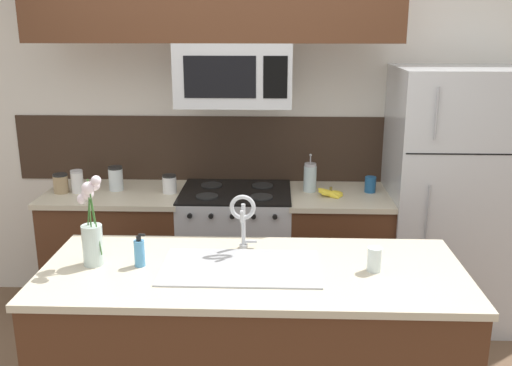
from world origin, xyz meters
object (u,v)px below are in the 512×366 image
object	(u,v)px
storage_jar_tall	(61,183)
french_press	(310,177)
sink_faucet	(243,214)
dish_soap_bottle	(139,253)
refrigerator	(453,198)
spare_glass	(374,259)
banana_bunch	(331,193)
storage_jar_short	(116,178)
microwave	(234,74)
stove_range	(236,253)
storage_jar_medium	(77,181)
coffee_tin	(370,184)
flower_vase	(92,234)
storage_jar_squat	(169,184)

from	to	relation	value
storage_jar_tall	french_press	size ratio (longest dim) A/B	0.50
sink_faucet	dish_soap_bottle	xyz separation A→B (m)	(-0.49, -0.21, -0.13)
refrigerator	spare_glass	xyz separation A→B (m)	(-0.75, -1.28, 0.08)
refrigerator	banana_bunch	world-z (taller)	refrigerator
refrigerator	sink_faucet	distance (m)	1.76
sink_faucet	refrigerator	bearing A→B (deg)	37.26
storage_jar_short	spare_glass	distance (m)	2.05
microwave	storage_jar_tall	size ratio (longest dim) A/B	5.55
stove_range	sink_faucet	size ratio (longest dim) A/B	3.04
storage_jar_medium	coffee_tin	world-z (taller)	storage_jar_medium
microwave	storage_jar_short	bearing A→B (deg)	175.99
storage_jar_medium	spare_glass	distance (m)	2.21
french_press	storage_jar_short	bearing A→B (deg)	-179.07
storage_jar_short	sink_faucet	size ratio (longest dim) A/B	0.56
coffee_tin	flower_vase	bearing A→B (deg)	-140.23
banana_bunch	flower_vase	world-z (taller)	flower_vase
storage_jar_medium	spare_glass	size ratio (longest dim) A/B	1.36
french_press	flower_vase	bearing A→B (deg)	-130.98
french_press	coffee_tin	size ratio (longest dim) A/B	2.43
storage_jar_squat	storage_jar_short	bearing A→B (deg)	172.00
microwave	refrigerator	bearing A→B (deg)	1.57
coffee_tin	refrigerator	bearing A→B (deg)	-3.04
storage_jar_medium	coffee_tin	size ratio (longest dim) A/B	1.44
sink_faucet	microwave	bearing A→B (deg)	96.30
storage_jar_tall	spare_glass	distance (m)	2.30
spare_glass	microwave	bearing A→B (deg)	121.07
dish_soap_bottle	flower_vase	world-z (taller)	flower_vase
storage_jar_tall	banana_bunch	bearing A→B (deg)	-0.62
storage_jar_squat	coffee_tin	bearing A→B (deg)	2.74
storage_jar_medium	spare_glass	world-z (taller)	storage_jar_medium
banana_bunch	dish_soap_bottle	xyz separation A→B (m)	(-1.03, -1.18, 0.05)
sink_faucet	flower_vase	size ratio (longest dim) A/B	0.67
storage_jar_short	french_press	xyz separation A→B (m)	(1.36, 0.02, 0.01)
storage_jar_short	dish_soap_bottle	size ratio (longest dim) A/B	1.03
refrigerator	flower_vase	xyz separation A→B (m)	(-2.10, -1.25, 0.18)
storage_jar_squat	stove_range	bearing A→B (deg)	2.04
banana_bunch	coffee_tin	bearing A→B (deg)	21.37
storage_jar_squat	sink_faucet	world-z (taller)	sink_faucet
storage_jar_squat	sink_faucet	size ratio (longest dim) A/B	0.42
storage_jar_tall	spare_glass	world-z (taller)	storage_jar_tall
storage_jar_squat	refrigerator	bearing A→B (deg)	1.06
microwave	coffee_tin	size ratio (longest dim) A/B	6.77
refrigerator	storage_jar_squat	distance (m)	1.96
dish_soap_bottle	storage_jar_short	bearing A→B (deg)	110.03
storage_jar_medium	french_press	size ratio (longest dim) A/B	0.59
stove_range	refrigerator	size ratio (longest dim) A/B	0.53
stove_range	microwave	bearing A→B (deg)	-89.84
storage_jar_medium	flower_vase	world-z (taller)	flower_vase
banana_bunch	spare_glass	xyz separation A→B (m)	(0.10, -1.20, 0.04)
storage_jar_short	sink_faucet	xyz separation A→B (m)	(0.95, -1.07, 0.11)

